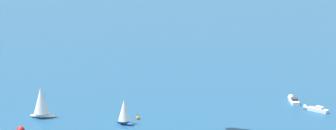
% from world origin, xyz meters
% --- Properties ---
extents(sailboat_far_port, '(6.43, 4.59, 8.10)m').
position_xyz_m(sailboat_far_port, '(-25.84, -0.84, 3.70)').
color(sailboat_far_port, '#23478C').
rests_on(sailboat_far_port, ground_plane).
extents(motorboat_far_stbd, '(8.64, 6.60, 2.55)m').
position_xyz_m(motorboat_far_stbd, '(-18.67, 58.42, 0.69)').
color(motorboat_far_stbd, white).
rests_on(motorboat_far_stbd, ground_plane).
extents(motorboat_inshore, '(8.20, 4.11, 2.31)m').
position_xyz_m(motorboat_inshore, '(-7.57, 56.83, 0.62)').
color(motorboat_inshore, white).
rests_on(motorboat_inshore, ground_plane).
extents(sailboat_ahead, '(6.57, 7.92, 10.43)m').
position_xyz_m(sailboat_ahead, '(-44.19, -19.64, 4.76)').
color(sailboat_ahead, white).
rests_on(sailboat_ahead, ground_plane).
extents(marker_buoy, '(1.10, 1.10, 2.10)m').
position_xyz_m(marker_buoy, '(-28.01, 4.66, 0.39)').
color(marker_buoy, orange).
rests_on(marker_buoy, ground_plane).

